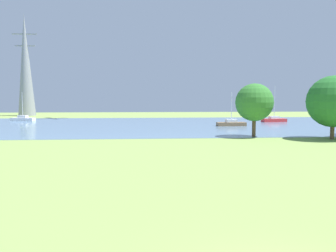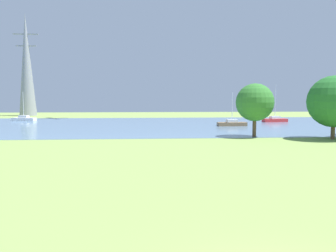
{
  "view_description": "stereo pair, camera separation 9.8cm",
  "coord_description": "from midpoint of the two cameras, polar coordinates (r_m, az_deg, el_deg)",
  "views": [
    {
      "loc": [
        -3.34,
        -6.78,
        4.57
      ],
      "look_at": [
        -1.31,
        19.51,
        2.34
      ],
      "focal_mm": 34.92,
      "sensor_mm": 36.0,
      "label": 1
    },
    {
      "loc": [
        -3.25,
        -6.79,
        4.57
      ],
      "look_at": [
        -1.31,
        19.51,
        2.34
      ],
      "focal_mm": 34.92,
      "sensor_mm": 36.0,
      "label": 2
    }
  ],
  "objects": [
    {
      "name": "tree_east_far",
      "position": [
        40.68,
        26.85,
        3.83
      ],
      "size": [
        5.75,
        5.75,
        7.11
      ],
      "color": "brown",
      "rests_on": "ground"
    },
    {
      "name": "water_surface",
      "position": [
        57.06,
        -1.1,
        0.26
      ],
      "size": [
        140.0,
        40.0,
        0.02
      ],
      "primitive_type": "cube",
      "color": "#60809F",
      "rests_on": "ground"
    },
    {
      "name": "sailboat_white",
      "position": [
        72.92,
        -24.04,
        1.18
      ],
      "size": [
        5.0,
        2.4,
        5.84
      ],
      "color": "white",
      "rests_on": "water_surface"
    },
    {
      "name": "tree_east_near",
      "position": [
        39.97,
        14.78,
        3.99
      ],
      "size": [
        4.47,
        4.47,
        6.34
      ],
      "color": "brown",
      "rests_on": "ground"
    },
    {
      "name": "sailboat_red",
      "position": [
        66.81,
        17.98,
        1.08
      ],
      "size": [
        4.96,
        2.12,
        7.09
      ],
      "color": "red",
      "rests_on": "water_surface"
    },
    {
      "name": "sailboat_brown",
      "position": [
        55.17,
        10.94,
        0.47
      ],
      "size": [
        4.86,
        1.69,
        5.58
      ],
      "color": "brown",
      "rests_on": "water_surface"
    },
    {
      "name": "ground_plane",
      "position": [
        29.33,
        2.08,
        -4.13
      ],
      "size": [
        160.0,
        160.0,
        0.0
      ],
      "primitive_type": "plane",
      "color": "#7F994C"
    },
    {
      "name": "electricity_pylon",
      "position": [
        94.77,
        -23.64,
        9.74
      ],
      "size": [
        6.4,
        4.4,
        26.61
      ],
      "color": "gray",
      "rests_on": "ground"
    }
  ]
}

